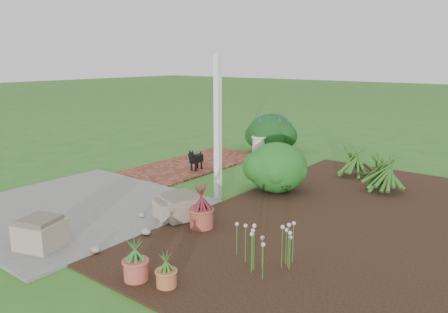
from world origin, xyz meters
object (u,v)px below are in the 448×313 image
Objects in this scene: black_dog at (195,158)px; evergreen_shrub at (277,166)px; cream_ceramic_urn at (259,146)px; stone_trough_near at (41,234)px.

evergreen_shrub is at bearing -13.79° from black_dog.
evergreen_shrub is at bearing -50.47° from cream_ceramic_urn.
stone_trough_near is 1.13× the size of cream_ceramic_urn.
evergreen_shrub is (1.92, -2.33, 0.23)m from cream_ceramic_urn.
cream_ceramic_urn is (-0.85, 6.35, 0.06)m from stone_trough_near.
cream_ceramic_urn is at bearing 74.82° from black_dog.
black_dog is 1.13× the size of cream_ceramic_urn.
black_dog is at bearing -95.54° from cream_ceramic_urn.
stone_trough_near is 4.31m from black_dog.
black_dog is 2.19m from cream_ceramic_urn.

